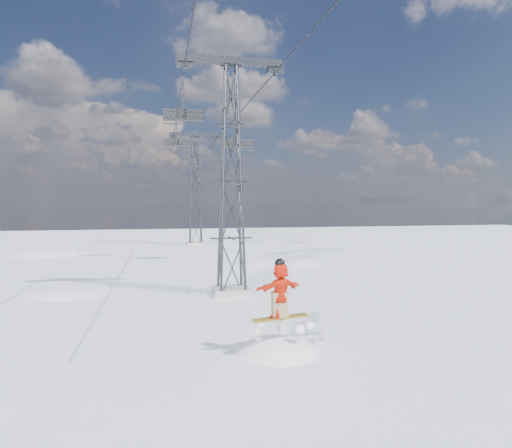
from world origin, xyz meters
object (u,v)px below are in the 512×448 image
at_px(snowboarder_jump, 278,404).
at_px(lift_chair_near, 183,116).
at_px(lift_tower_near, 231,182).
at_px(lift_tower_far, 195,192).

relative_size(snowboarder_jump, lift_chair_near, 2.74).
distance_m(snowboarder_jump, lift_chair_near, 14.83).
relative_size(lift_tower_near, lift_tower_far, 1.00).
bearing_deg(lift_tower_far, lift_chair_near, -95.35).
xyz_separation_m(lift_tower_far, lift_chair_near, (-2.20, -23.48, 3.38)).
distance_m(lift_tower_far, snowboarder_jump, 34.44).
bearing_deg(lift_chair_near, lift_tower_near, -34.62).
height_order(lift_tower_near, snowboarder_jump, lift_tower_near).
bearing_deg(lift_tower_near, lift_tower_far, 90.00).
xyz_separation_m(lift_tower_near, snowboarder_jump, (0.13, -8.70, -7.10)).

